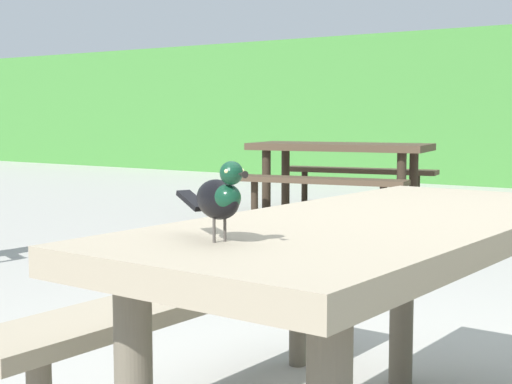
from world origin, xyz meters
The scene contains 3 objects.
picnic_table_foreground centered at (0.02, -0.20, 0.56)m, with size 1.73×1.82×0.74m.
bird_grackle centered at (-0.08, -0.81, 0.84)m, with size 0.27×0.14×0.18m.
picnic_table_mid_left centered at (-2.82, 4.76, 0.56)m, with size 2.00×1.97×0.74m.
Camera 1 is at (0.96, -2.16, 1.02)m, focal length 53.96 mm.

